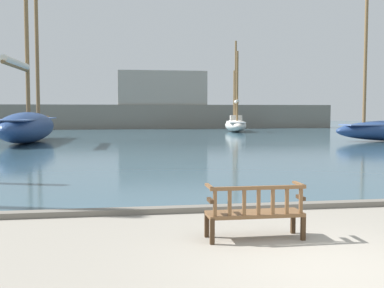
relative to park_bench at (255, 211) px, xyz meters
The scene contains 7 objects.
ground_plane 1.74m from the park_bench, 68.97° to the right, with size 160.00×160.00×0.00m, color gray.
harbor_water 42.44m from the park_bench, 89.19° to the left, with size 100.00×80.00×0.08m, color #385666.
quay_edge_kerb 2.40m from the park_bench, 75.29° to the left, with size 40.00×0.30×0.12m, color slate.
park_bench is the anchor object (origin of this frame).
sailboat_far_starboard 25.71m from the park_bench, 107.63° to the left, with size 3.16×12.76×15.80m.
sailboat_nearest_starboard 38.91m from the park_bench, 76.15° to the left, with size 3.15×8.18×8.74m.
far_breakwater 47.00m from the park_bench, 88.96° to the left, with size 44.51×2.40×7.40m.
Camera 1 is at (-2.88, -6.03, 2.14)m, focal length 45.00 mm.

